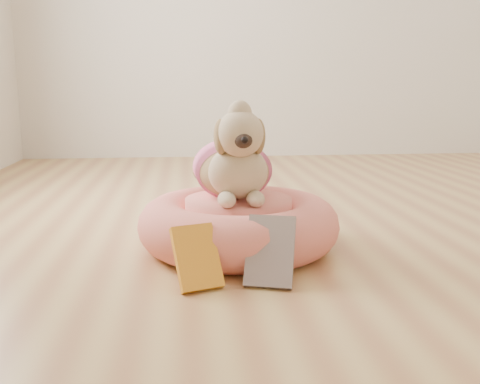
{
  "coord_description": "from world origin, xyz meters",
  "views": [
    {
      "loc": [
        -0.71,
        -2.18,
        0.58
      ],
      "look_at": [
        -0.52,
        -0.37,
        0.22
      ],
      "focal_mm": 40.0,
      "sensor_mm": 36.0,
      "label": 1
    }
  ],
  "objects": [
    {
      "name": "floor",
      "position": [
        0.0,
        0.0,
        0.0
      ],
      "size": [
        4.5,
        4.5,
        0.0
      ],
      "primitive_type": "plane",
      "color": "#B2794A",
      "rests_on": "ground"
    },
    {
      "name": "pet_bed",
      "position": [
        -0.52,
        -0.32,
        0.09
      ],
      "size": [
        0.72,
        0.72,
        0.19
      ],
      "color": "#E17A58",
      "rests_on": "floor"
    },
    {
      "name": "dog",
      "position": [
        -0.53,
        -0.3,
        0.36
      ],
      "size": [
        0.36,
        0.5,
        0.35
      ],
      "primitive_type": null,
      "rotation": [
        0.0,
        0.0,
        0.06
      ],
      "color": "brown",
      "rests_on": "pet_bed"
    },
    {
      "name": "book_yellow",
      "position": [
        -0.68,
        -0.68,
        0.09
      ],
      "size": [
        0.16,
        0.16,
        0.18
      ],
      "primitive_type": "cube",
      "rotation": [
        -0.56,
        0.0,
        0.33
      ],
      "color": "yellow",
      "rests_on": "floor"
    },
    {
      "name": "book_white",
      "position": [
        -0.46,
        -0.68,
        0.1
      ],
      "size": [
        0.17,
        0.17,
        0.2
      ],
      "primitive_type": "cube",
      "rotation": [
        -0.56,
        0.0,
        -0.28
      ],
      "color": "silver",
      "rests_on": "floor"
    }
  ]
}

